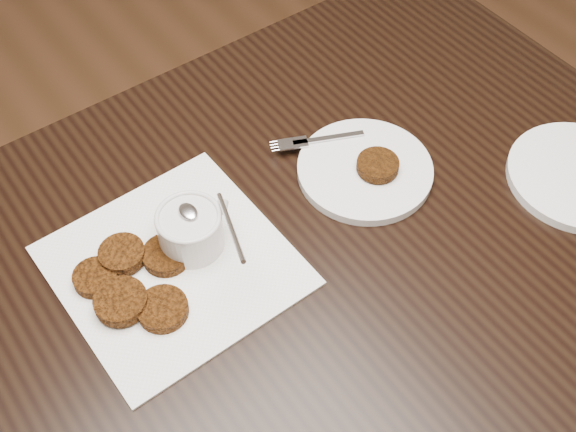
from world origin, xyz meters
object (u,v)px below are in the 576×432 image
object	(u,v)px
plate_with_patty	(365,166)
napkin	(173,265)
sauce_ramekin	(188,215)
table	(273,379)

from	to	relation	value
plate_with_patty	napkin	bearing A→B (deg)	175.86
plate_with_patty	sauce_ramekin	bearing A→B (deg)	172.20
table	plate_with_patty	size ratio (longest dim) A/B	6.43
table	sauce_ramekin	size ratio (longest dim) A/B	10.45
table	sauce_ramekin	xyz separation A→B (m)	(-0.07, 0.08, 0.44)
napkin	plate_with_patty	bearing A→B (deg)	-4.14
sauce_ramekin	plate_with_patty	world-z (taller)	sauce_ramekin
sauce_ramekin	napkin	bearing A→B (deg)	-159.54
napkin	table	bearing A→B (deg)	-31.94
sauce_ramekin	plate_with_patty	distance (m)	0.29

